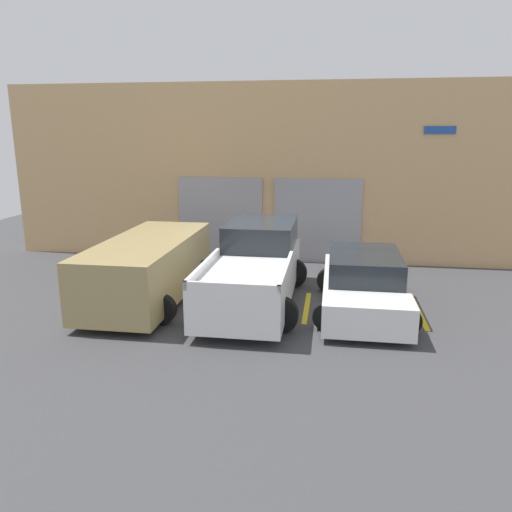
# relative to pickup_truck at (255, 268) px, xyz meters

# --- Properties ---
(ground_plane) EXTENTS (28.00, 28.00, 0.00)m
(ground_plane) POSITION_rel_pickup_truck_xyz_m (0.00, 1.11, -0.84)
(ground_plane) COLOR #3D3D3F
(shophouse_building) EXTENTS (17.74, 0.68, 5.62)m
(shophouse_building) POSITION_rel_pickup_truck_xyz_m (-0.00, 4.40, 1.94)
(shophouse_building) COLOR tan
(shophouse_building) RESTS_ON ground
(pickup_truck) EXTENTS (2.44, 5.19, 1.81)m
(pickup_truck) POSITION_rel_pickup_truck_xyz_m (0.00, 0.00, 0.00)
(pickup_truck) COLOR white
(pickup_truck) RESTS_ON ground
(sedan_white) EXTENTS (2.24, 4.33, 1.36)m
(sedan_white) POSITION_rel_pickup_truck_xyz_m (2.61, -0.27, -0.21)
(sedan_white) COLOR white
(sedan_white) RESTS_ON ground
(sedan_side) EXTENTS (2.34, 4.99, 1.54)m
(sedan_side) POSITION_rel_pickup_truck_xyz_m (-2.61, -0.29, -0.00)
(sedan_side) COLOR #9E8956
(sedan_side) RESTS_ON ground
(parking_stripe_far_left) EXTENTS (0.12, 2.20, 0.01)m
(parking_stripe_far_left) POSITION_rel_pickup_truck_xyz_m (-3.92, -0.30, -0.84)
(parking_stripe_far_left) COLOR gold
(parking_stripe_far_left) RESTS_ON ground
(parking_stripe_left) EXTENTS (0.12, 2.20, 0.01)m
(parking_stripe_left) POSITION_rel_pickup_truck_xyz_m (-1.31, -0.30, -0.84)
(parking_stripe_left) COLOR gold
(parking_stripe_left) RESTS_ON ground
(parking_stripe_centre) EXTENTS (0.12, 2.20, 0.01)m
(parking_stripe_centre) POSITION_rel_pickup_truck_xyz_m (1.31, -0.30, -0.84)
(parking_stripe_centre) COLOR gold
(parking_stripe_centre) RESTS_ON ground
(parking_stripe_right) EXTENTS (0.12, 2.20, 0.01)m
(parking_stripe_right) POSITION_rel_pickup_truck_xyz_m (3.92, -0.30, -0.84)
(parking_stripe_right) COLOR gold
(parking_stripe_right) RESTS_ON ground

